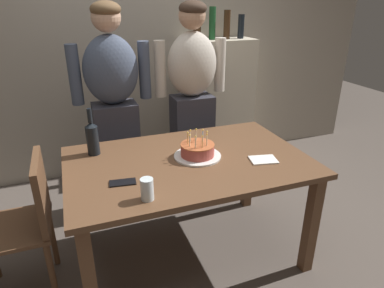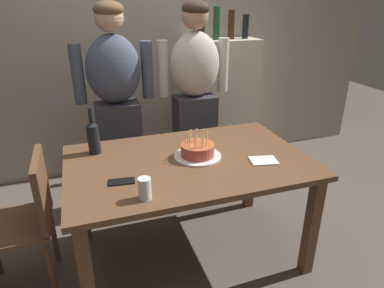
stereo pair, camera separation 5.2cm
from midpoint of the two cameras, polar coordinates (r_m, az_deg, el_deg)
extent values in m
plane|color=#564C44|center=(2.55, 0.06, -17.72)|extent=(10.00, 10.00, 0.00)
cube|color=#9E9384|center=(3.45, -8.63, 16.88)|extent=(5.20, 0.10, 2.60)
cube|color=brown|center=(2.15, 0.07, -3.05)|extent=(1.50, 0.96, 0.03)
cube|color=brown|center=(1.94, -16.38, -21.03)|extent=(0.07, 0.07, 0.70)
cube|color=brown|center=(2.33, 20.03, -12.92)|extent=(0.07, 0.07, 0.70)
cube|color=brown|center=(2.60, -17.53, -8.55)|extent=(0.07, 0.07, 0.70)
cube|color=brown|center=(2.90, 10.25, -4.19)|extent=(0.07, 0.07, 0.70)
cylinder|color=white|center=(2.17, 1.62, -2.03)|extent=(0.30, 0.30, 0.01)
cylinder|color=#B24C42|center=(2.16, 1.64, -1.03)|extent=(0.21, 0.21, 0.07)
cylinder|color=#B75B33|center=(2.14, 1.65, -0.09)|extent=(0.22, 0.22, 0.01)
cylinder|color=#93B7DB|center=(2.17, 2.55, 1.35)|extent=(0.01, 0.01, 0.07)
sphere|color=#F9C64C|center=(2.16, 2.57, 2.37)|extent=(0.01, 0.01, 0.01)
cylinder|color=beige|center=(2.18, 1.46, 1.46)|extent=(0.01, 0.01, 0.07)
sphere|color=#F9C64C|center=(2.17, 1.47, 2.48)|extent=(0.01, 0.01, 0.01)
cylinder|color=beige|center=(2.16, 0.46, 1.28)|extent=(0.01, 0.01, 0.07)
sphere|color=#F9C64C|center=(2.15, 0.46, 2.30)|extent=(0.01, 0.01, 0.01)
cylinder|color=#EAB266|center=(2.13, -0.01, 0.88)|extent=(0.01, 0.01, 0.07)
sphere|color=#F9C64C|center=(2.11, -0.01, 1.92)|extent=(0.01, 0.01, 0.01)
cylinder|color=beige|center=(2.09, 0.30, 0.45)|extent=(0.01, 0.01, 0.07)
sphere|color=#F9C64C|center=(2.07, 0.31, 1.51)|extent=(0.01, 0.01, 0.01)
cylinder|color=beige|center=(2.07, 1.28, 0.19)|extent=(0.01, 0.01, 0.07)
sphere|color=#F9C64C|center=(2.05, 1.29, 1.26)|extent=(0.01, 0.01, 0.01)
cylinder|color=#EAB266|center=(2.07, 2.44, 0.24)|extent=(0.01, 0.01, 0.07)
sphere|color=#F9C64C|center=(2.06, 2.46, 1.30)|extent=(0.01, 0.01, 0.01)
cylinder|color=beige|center=(2.10, 3.22, 0.56)|extent=(0.01, 0.01, 0.07)
sphere|color=#F9C64C|center=(2.09, 3.24, 1.61)|extent=(0.01, 0.01, 0.01)
cylinder|color=pink|center=(2.14, 3.25, 1.01)|extent=(0.01, 0.01, 0.07)
sphere|color=#F9C64C|center=(2.13, 3.27, 2.04)|extent=(0.01, 0.01, 0.01)
cylinder|color=silver|center=(1.73, -7.07, -7.45)|extent=(0.07, 0.07, 0.12)
cylinder|color=black|center=(2.27, -15.52, 0.74)|extent=(0.08, 0.08, 0.19)
cone|color=black|center=(2.24, -15.82, 3.30)|extent=(0.08, 0.08, 0.03)
cylinder|color=black|center=(2.22, -15.99, 4.75)|extent=(0.03, 0.03, 0.09)
cube|color=black|center=(1.92, -10.96, -6.21)|extent=(0.15, 0.09, 0.01)
cube|color=white|center=(2.17, 12.59, -2.74)|extent=(0.19, 0.15, 0.01)
cube|color=#33333D|center=(2.89, -11.23, -2.02)|extent=(0.34, 0.23, 0.92)
ellipsoid|color=#424C60|center=(2.66, -12.46, 12.10)|extent=(0.41, 0.27, 0.52)
sphere|color=tan|center=(2.62, -13.20, 20.04)|extent=(0.21, 0.21, 0.21)
ellipsoid|color=brown|center=(2.60, -13.27, 21.18)|extent=(0.21, 0.21, 0.12)
cylinder|color=#424C60|center=(2.74, -6.99, 12.21)|extent=(0.09, 0.09, 0.44)
cylinder|color=#424C60|center=(2.68, -18.09, 11.02)|extent=(0.09, 0.09, 0.44)
cube|color=#33333D|center=(3.02, 0.94, -0.36)|extent=(0.34, 0.23, 0.92)
ellipsoid|color=beige|center=(2.81, 1.04, 13.19)|extent=(0.41, 0.27, 0.52)
sphere|color=tan|center=(2.77, 1.10, 20.76)|extent=(0.21, 0.21, 0.21)
ellipsoid|color=#38281E|center=(2.75, 1.22, 21.84)|extent=(0.21, 0.21, 0.12)
cylinder|color=beige|center=(2.94, 5.74, 13.02)|extent=(0.09, 0.09, 0.44)
cylinder|color=beige|center=(2.77, -4.38, 12.43)|extent=(0.09, 0.09, 0.44)
cube|color=brown|center=(2.26, -27.26, -12.14)|extent=(0.42, 0.42, 0.02)
cube|color=brown|center=(2.13, -23.26, -6.97)|extent=(0.04, 0.40, 0.40)
cylinder|color=brown|center=(2.52, -21.64, -13.83)|extent=(0.04, 0.04, 0.45)
cylinder|color=brown|center=(2.23, -21.86, -19.27)|extent=(0.04, 0.04, 0.45)
cube|color=beige|center=(3.60, 5.33, 6.74)|extent=(0.73, 0.30, 1.30)
cylinder|color=#382314|center=(3.38, 2.03, 18.81)|extent=(0.07, 0.07, 0.22)
cylinder|color=#194723|center=(3.43, 4.60, 19.53)|extent=(0.06, 0.06, 0.30)
cylinder|color=#382314|center=(3.49, 7.05, 19.25)|extent=(0.06, 0.06, 0.27)
cylinder|color=black|center=(3.56, 9.40, 18.87)|extent=(0.06, 0.06, 0.23)
camera|label=1|loc=(0.03, -89.29, 0.31)|focal=31.79mm
camera|label=2|loc=(0.03, 90.71, -0.31)|focal=31.79mm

